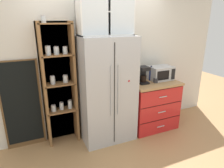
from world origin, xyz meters
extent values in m
plane|color=tan|center=(0.00, 0.00, 0.00)|extent=(10.78, 10.78, 0.00)
cube|color=silver|center=(0.00, 0.40, 1.27)|extent=(5.08, 0.10, 2.55)
cube|color=#B7BABF|center=(0.00, 0.03, 0.90)|extent=(0.89, 0.63, 1.79)
cube|color=black|center=(0.00, -0.29, 0.90)|extent=(0.01, 0.01, 1.65)
cylinder|color=#B7BABF|center=(-0.06, -0.30, 0.99)|extent=(0.02, 0.02, 0.81)
cylinder|color=#B7BABF|center=(0.06, -0.30, 0.99)|extent=(0.02, 0.02, 0.81)
cube|color=red|center=(0.25, -0.29, 1.11)|extent=(0.02, 0.01, 0.02)
cube|color=brown|center=(-0.74, 0.37, 1.01)|extent=(0.55, 0.04, 2.01)
cube|color=olive|center=(-0.98, 0.22, 1.01)|extent=(0.04, 0.25, 2.01)
cube|color=olive|center=(-0.51, 0.22, 1.01)|extent=(0.04, 0.25, 2.01)
cube|color=olive|center=(-0.74, 0.22, 0.58)|extent=(0.49, 0.25, 0.02)
cylinder|color=silver|center=(-0.87, 0.21, 0.64)|extent=(0.08, 0.08, 0.10)
cylinder|color=#E0C67F|center=(-0.87, 0.21, 0.62)|extent=(0.07, 0.07, 0.07)
cylinder|color=#B2B2B7|center=(-0.87, 0.21, 0.69)|extent=(0.07, 0.07, 0.01)
cylinder|color=silver|center=(-0.74, 0.23, 0.64)|extent=(0.07, 0.07, 0.12)
cylinder|color=brown|center=(-0.74, 0.23, 0.63)|extent=(0.06, 0.06, 0.08)
cylinder|color=#B2B2B7|center=(-0.74, 0.23, 0.71)|extent=(0.06, 0.06, 0.01)
cylinder|color=silver|center=(-0.60, 0.22, 0.65)|extent=(0.07, 0.07, 0.14)
cylinder|color=beige|center=(-0.60, 0.22, 0.63)|extent=(0.06, 0.06, 0.09)
cylinder|color=#B2B2B7|center=(-0.60, 0.22, 0.73)|extent=(0.06, 0.06, 0.01)
cube|color=olive|center=(-0.74, 0.22, 1.04)|extent=(0.49, 0.25, 0.02)
cylinder|color=silver|center=(-0.84, 0.23, 1.11)|extent=(0.08, 0.08, 0.12)
cylinder|color=#CCB78C|center=(-0.84, 0.23, 1.09)|extent=(0.07, 0.07, 0.08)
cylinder|color=#B2B2B7|center=(-0.84, 0.23, 1.18)|extent=(0.07, 0.07, 0.01)
cylinder|color=silver|center=(-0.64, 0.23, 1.11)|extent=(0.08, 0.08, 0.12)
cylinder|color=#2D2D2D|center=(-0.64, 0.23, 1.09)|extent=(0.07, 0.07, 0.08)
cylinder|color=#B2B2B7|center=(-0.64, 0.23, 1.17)|extent=(0.08, 0.08, 0.01)
cube|color=olive|center=(-0.74, 0.22, 1.51)|extent=(0.49, 0.25, 0.02)
cylinder|color=silver|center=(-0.87, 0.21, 1.58)|extent=(0.08, 0.08, 0.13)
cylinder|color=white|center=(-0.87, 0.21, 1.56)|extent=(0.07, 0.07, 0.09)
cylinder|color=#B2B2B7|center=(-0.87, 0.21, 1.65)|extent=(0.08, 0.08, 0.01)
cylinder|color=silver|center=(-0.75, 0.23, 1.57)|extent=(0.08, 0.08, 0.11)
cylinder|color=#B77A38|center=(-0.75, 0.23, 1.56)|extent=(0.07, 0.07, 0.08)
cylinder|color=#B2B2B7|center=(-0.75, 0.23, 1.63)|extent=(0.08, 0.08, 0.01)
cylinder|color=silver|center=(-0.61, 0.22, 1.57)|extent=(0.07, 0.07, 0.11)
cylinder|color=white|center=(-0.61, 0.22, 1.55)|extent=(0.06, 0.06, 0.07)
cylinder|color=#B2B2B7|center=(-0.61, 0.22, 1.63)|extent=(0.07, 0.07, 0.01)
cube|color=olive|center=(-0.74, 0.22, 1.97)|extent=(0.49, 0.25, 0.02)
cylinder|color=silver|center=(-0.89, 0.22, 2.03)|extent=(0.07, 0.07, 0.09)
cylinder|color=#382316|center=(-0.89, 0.22, 2.01)|extent=(0.06, 0.06, 0.06)
cylinder|color=#B2B2B7|center=(-0.89, 0.22, 2.08)|extent=(0.07, 0.07, 0.01)
cube|color=red|center=(0.94, 0.03, 0.44)|extent=(0.90, 0.64, 0.89)
cube|color=tan|center=(0.94, 0.03, 0.91)|extent=(0.93, 0.67, 0.04)
cube|color=black|center=(0.94, -0.29, 0.28)|extent=(0.88, 0.00, 0.01)
cube|color=silver|center=(0.94, -0.30, 0.15)|extent=(0.16, 0.01, 0.01)
cube|color=black|center=(0.94, -0.29, 0.58)|extent=(0.88, 0.00, 0.01)
cube|color=silver|center=(0.94, -0.30, 0.44)|extent=(0.16, 0.01, 0.01)
cube|color=black|center=(0.94, -0.29, 0.87)|extent=(0.88, 0.00, 0.01)
cube|color=silver|center=(0.94, -0.30, 0.74)|extent=(0.16, 0.01, 0.01)
cube|color=#B7BABF|center=(1.13, 0.08, 1.06)|extent=(0.44, 0.32, 0.26)
cube|color=black|center=(1.07, -0.08, 1.06)|extent=(0.26, 0.01, 0.17)
cube|color=black|center=(1.30, -0.08, 1.06)|extent=(0.08, 0.01, 0.20)
cube|color=black|center=(0.70, 0.01, 0.94)|extent=(0.17, 0.20, 0.03)
cube|color=black|center=(0.70, 0.08, 1.08)|extent=(0.17, 0.06, 0.30)
cube|color=black|center=(0.70, 0.01, 1.21)|extent=(0.17, 0.20, 0.06)
cylinder|color=black|center=(0.70, 0.00, 1.02)|extent=(0.11, 0.11, 0.12)
cylinder|color=#8CA37F|center=(0.54, 0.05, 0.97)|extent=(0.08, 0.08, 0.09)
torus|color=#8CA37F|center=(0.59, 0.05, 0.98)|extent=(0.05, 0.01, 0.05)
cylinder|color=#2D2D33|center=(0.94, -0.05, 0.97)|extent=(0.09, 0.09, 0.09)
torus|color=#2D2D33|center=(0.99, -0.05, 0.97)|extent=(0.05, 0.01, 0.05)
cylinder|color=navy|center=(0.94, 0.11, 1.03)|extent=(0.07, 0.07, 0.20)
cone|color=navy|center=(0.94, 0.11, 1.13)|extent=(0.07, 0.07, 0.04)
cylinder|color=navy|center=(0.94, 0.11, 1.16)|extent=(0.03, 0.03, 0.07)
cylinder|color=black|center=(0.94, 0.11, 1.20)|extent=(0.03, 0.03, 0.01)
cube|color=silver|center=(0.00, 0.20, 2.14)|extent=(0.86, 0.02, 0.69)
cube|color=silver|center=(0.00, 0.05, 1.80)|extent=(0.86, 0.32, 0.02)
cube|color=silver|center=(-0.42, 0.05, 2.14)|extent=(0.02, 0.32, 0.69)
cube|color=silver|center=(0.42, 0.05, 2.14)|extent=(0.02, 0.32, 0.69)
cube|color=silver|center=(0.00, 0.05, 2.14)|extent=(0.83, 0.30, 0.02)
cube|color=silver|center=(-0.21, -0.10, 2.14)|extent=(0.39, 0.01, 0.65)
cube|color=silver|center=(0.21, -0.10, 2.14)|extent=(0.39, 0.01, 0.65)
cylinder|color=silver|center=(-0.30, 0.05, 1.81)|extent=(0.05, 0.05, 0.00)
cylinder|color=silver|center=(-0.30, 0.05, 1.85)|extent=(0.01, 0.01, 0.07)
cone|color=silver|center=(-0.30, 0.05, 1.91)|extent=(0.06, 0.06, 0.05)
cylinder|color=silver|center=(-0.10, 0.05, 1.81)|extent=(0.05, 0.05, 0.00)
cylinder|color=silver|center=(-0.10, 0.05, 1.85)|extent=(0.01, 0.01, 0.07)
cone|color=silver|center=(-0.10, 0.05, 1.91)|extent=(0.06, 0.06, 0.05)
cylinder|color=silver|center=(0.10, 0.05, 1.81)|extent=(0.05, 0.05, 0.00)
cylinder|color=silver|center=(0.10, 0.05, 1.85)|extent=(0.01, 0.01, 0.07)
cone|color=silver|center=(0.10, 0.05, 1.91)|extent=(0.06, 0.06, 0.05)
cylinder|color=silver|center=(0.30, 0.05, 1.81)|extent=(0.05, 0.05, 0.00)
cylinder|color=silver|center=(0.30, 0.05, 1.85)|extent=(0.01, 0.01, 0.07)
cone|color=silver|center=(0.30, 0.05, 1.91)|extent=(0.06, 0.06, 0.05)
cylinder|color=white|center=(-0.26, 0.05, 2.18)|extent=(0.06, 0.06, 0.07)
cylinder|color=white|center=(-0.09, 0.05, 2.18)|extent=(0.06, 0.06, 0.07)
cylinder|color=white|center=(0.09, 0.05, 2.18)|extent=(0.06, 0.06, 0.07)
cylinder|color=white|center=(0.26, 0.05, 2.18)|extent=(0.06, 0.06, 0.07)
cube|color=brown|center=(-1.34, 0.33, 0.73)|extent=(0.60, 0.04, 1.46)
cube|color=black|center=(-1.34, 0.31, 0.76)|extent=(0.54, 0.01, 1.36)
camera|label=1|loc=(-1.20, -2.90, 2.03)|focal=31.82mm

